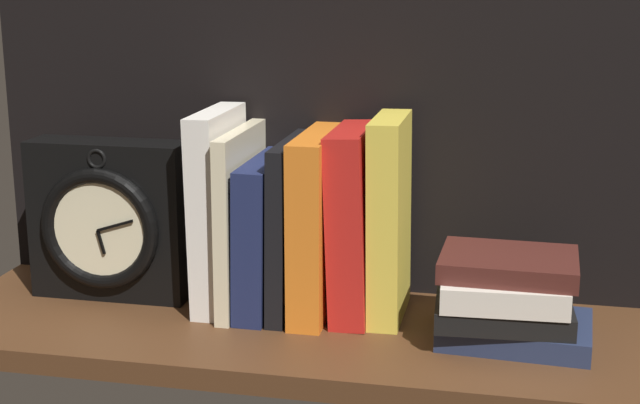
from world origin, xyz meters
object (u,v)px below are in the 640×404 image
at_px(book_black_skeptic, 291,225).
at_px(book_yellow_seinlanguage, 389,218).
at_px(book_cream_twain, 241,218).
at_px(book_stack_side, 508,300).
at_px(book_orange_pandolfini, 318,223).
at_px(framed_clock, 109,221).
at_px(book_red_requiem, 354,223).
at_px(book_white_catcher, 219,208).
at_px(book_navy_bierce, 265,234).

distance_m(book_black_skeptic, book_yellow_seinlanguage, 0.12).
xyz_separation_m(book_cream_twain, book_stack_side, (0.32, -0.05, -0.06)).
distance_m(book_cream_twain, book_yellow_seinlanguage, 0.18).
bearing_deg(book_black_skeptic, book_orange_pandolfini, -0.00).
relative_size(book_yellow_seinlanguage, framed_clock, 1.21).
distance_m(book_orange_pandolfini, book_red_requiem, 0.04).
distance_m(book_red_requiem, framed_clock, 0.30).
distance_m(book_white_catcher, book_red_requiem, 0.16).
relative_size(book_cream_twain, book_stack_side, 1.22).
relative_size(book_orange_pandolfini, book_red_requiem, 0.97).
distance_m(book_orange_pandolfini, book_stack_side, 0.24).
bearing_deg(book_yellow_seinlanguage, book_white_catcher, 180.00).
bearing_deg(book_red_requiem, book_cream_twain, 180.00).
relative_size(book_navy_bierce, book_red_requiem, 0.82).
relative_size(book_navy_bierce, book_black_skeptic, 0.88).
bearing_deg(book_orange_pandolfini, book_yellow_seinlanguage, 0.00).
bearing_deg(book_stack_side, book_yellow_seinlanguage, 159.26).
distance_m(book_cream_twain, book_orange_pandolfini, 0.09).
bearing_deg(book_stack_side, framed_clock, 174.83).
bearing_deg(book_stack_side, book_red_requiem, 163.76).
relative_size(book_red_requiem, book_yellow_seinlanguage, 0.94).
height_order(book_white_catcher, book_stack_side, book_white_catcher).
height_order(book_red_requiem, book_stack_side, book_red_requiem).
relative_size(book_navy_bierce, book_yellow_seinlanguage, 0.77).
distance_m(book_white_catcher, book_navy_bierce, 0.06).
height_order(book_white_catcher, book_yellow_seinlanguage, same).
bearing_deg(book_yellow_seinlanguage, book_red_requiem, 180.00).
relative_size(book_cream_twain, framed_clock, 1.10).
height_order(book_cream_twain, book_red_requiem, book_red_requiem).
distance_m(book_red_requiem, book_yellow_seinlanguage, 0.04).
bearing_deg(book_white_catcher, book_black_skeptic, 0.00).
height_order(book_white_catcher, book_navy_bierce, book_white_catcher).
xyz_separation_m(book_cream_twain, book_red_requiem, (0.14, 0.00, 0.00)).
height_order(book_navy_bierce, framed_clock, framed_clock).
relative_size(book_red_requiem, book_stack_side, 1.26).
relative_size(book_orange_pandolfini, framed_clock, 1.10).
bearing_deg(book_red_requiem, book_yellow_seinlanguage, 0.00).
bearing_deg(framed_clock, book_white_catcher, 3.57).
xyz_separation_m(book_white_catcher, book_orange_pandolfini, (0.12, 0.00, -0.01)).
xyz_separation_m(framed_clock, book_stack_side, (0.48, -0.04, -0.05)).
xyz_separation_m(book_yellow_seinlanguage, book_stack_side, (0.14, -0.05, -0.07)).
bearing_deg(book_cream_twain, book_stack_side, -9.39).
height_order(book_cream_twain, book_yellow_seinlanguage, book_yellow_seinlanguage).
height_order(book_cream_twain, book_stack_side, book_cream_twain).
xyz_separation_m(book_orange_pandolfini, book_yellow_seinlanguage, (0.08, 0.00, 0.01)).
height_order(book_navy_bierce, book_red_requiem, book_red_requiem).
bearing_deg(book_orange_pandolfini, book_stack_side, -13.21).
relative_size(book_black_skeptic, book_yellow_seinlanguage, 0.87).
xyz_separation_m(book_cream_twain, book_orange_pandolfini, (0.09, 0.00, -0.00)).
xyz_separation_m(book_white_catcher, book_stack_side, (0.34, -0.05, -0.07)).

